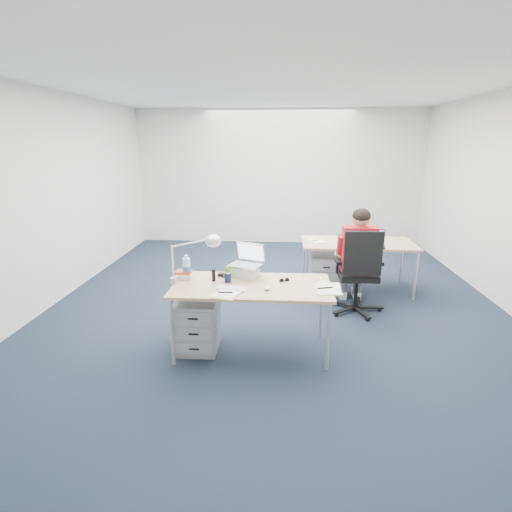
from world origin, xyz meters
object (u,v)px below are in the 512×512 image
at_px(wireless_keyboard, 232,288).
at_px(can_koozie, 228,277).
at_px(sunglasses, 284,280).
at_px(book_stack, 184,275).
at_px(desk_lamp, 188,258).
at_px(office_chair, 357,289).
at_px(far_cup, 370,236).
at_px(desk_far, 358,245).
at_px(seated_person, 356,258).
at_px(drawer_pedestal_near, 199,324).
at_px(headphones, 227,274).
at_px(desk_near, 252,289).
at_px(computer_mouse, 267,288).
at_px(dark_laptop, 373,238).
at_px(silver_laptop, 245,261).
at_px(bear_figurine, 228,273).
at_px(cordless_phone, 214,275).
at_px(drawer_pedestal_far, 324,273).
at_px(water_bottle, 187,267).

xyz_separation_m(wireless_keyboard, can_koozie, (-0.07, 0.19, 0.05)).
height_order(wireless_keyboard, sunglasses, sunglasses).
bearing_deg(book_stack, desk_lamp, -58.93).
distance_m(office_chair, far_cup, 1.16).
bearing_deg(desk_far, office_chair, -99.17).
xyz_separation_m(seated_person, book_stack, (-2.00, -1.10, 0.10)).
height_order(office_chair, can_koozie, office_chair).
bearing_deg(desk_far, drawer_pedestal_near, -136.35).
bearing_deg(desk_far, headphones, -136.08).
relative_size(desk_near, sunglasses, 14.65).
bearing_deg(computer_mouse, desk_far, 62.31).
relative_size(seated_person, can_koozie, 12.26).
xyz_separation_m(desk_near, dark_laptop, (1.55, 1.64, 0.17)).
bearing_deg(dark_laptop, silver_laptop, -129.61).
relative_size(computer_mouse, far_cup, 1.06).
bearing_deg(drawer_pedestal_near, computer_mouse, -11.22).
relative_size(headphones, far_cup, 2.23).
bearing_deg(dark_laptop, desk_near, -123.39).
bearing_deg(bear_figurine, desk_lamp, -139.70).
bearing_deg(headphones, cordless_phone, -132.52).
bearing_deg(seated_person, drawer_pedestal_far, 121.94).
bearing_deg(drawer_pedestal_far, headphones, -128.27).
xyz_separation_m(silver_laptop, headphones, (-0.20, 0.02, -0.16)).
height_order(water_bottle, book_stack, water_bottle).
bearing_deg(office_chair, desk_near, -140.81).
bearing_deg(drawer_pedestal_far, bear_figurine, -125.17).
distance_m(desk_far, desk_lamp, 2.80).
height_order(desk_far, headphones, headphones).
height_order(book_stack, cordless_phone, cordless_phone).
xyz_separation_m(headphones, book_stack, (-0.45, -0.11, 0.02)).
bearing_deg(office_chair, far_cup, 70.69).
xyz_separation_m(drawer_pedestal_far, silver_laptop, (-1.01, -1.55, 0.63)).
bearing_deg(cordless_phone, dark_laptop, 39.08).
bearing_deg(can_koozie, dark_laptop, 41.22).
xyz_separation_m(seated_person, drawer_pedestal_far, (-0.34, 0.55, -0.39)).
xyz_separation_m(desk_near, seated_person, (1.27, 1.25, -0.01)).
bearing_deg(computer_mouse, drawer_pedestal_near, 172.65).
distance_m(drawer_pedestal_near, wireless_keyboard, 0.61).
distance_m(office_chair, water_bottle, 2.24).
xyz_separation_m(drawer_pedestal_near, wireless_keyboard, (0.38, -0.14, 0.46)).
relative_size(drawer_pedestal_far, dark_laptop, 1.65).
bearing_deg(can_koozie, office_chair, 33.41).
xyz_separation_m(bear_figurine, dark_laptop, (1.81, 1.53, 0.04)).
bearing_deg(drawer_pedestal_near, seated_person, 34.14).
bearing_deg(headphones, desk_near, -52.58).
height_order(seated_person, far_cup, seated_person).
xyz_separation_m(book_stack, sunglasses, (1.06, -0.03, -0.03)).
bearing_deg(drawer_pedestal_far, desk_near, -117.22).
bearing_deg(bear_figurine, can_koozie, -60.74).
relative_size(desk_far, computer_mouse, 16.04).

